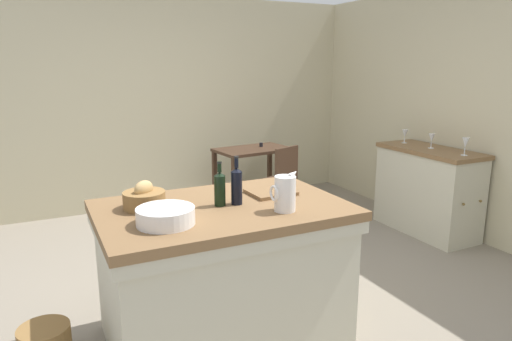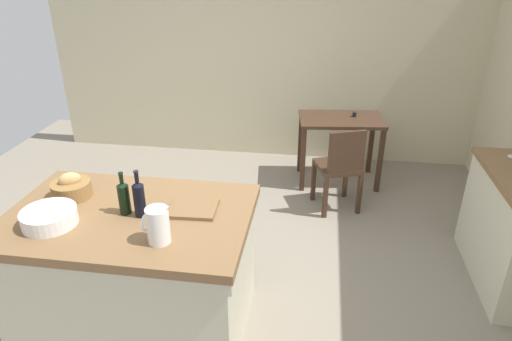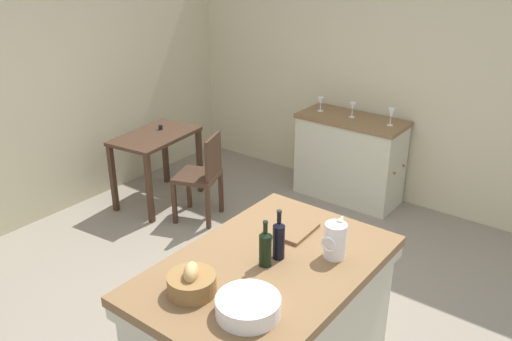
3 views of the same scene
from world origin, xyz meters
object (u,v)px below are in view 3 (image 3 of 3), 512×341
wooden_chair (202,174)px  cutting_board (291,229)px  wine_bottle_dark (279,239)px  bread_basket (192,283)px  side_cabinet (349,158)px  wine_glass_far_left (391,114)px  writing_desk (156,146)px  wash_bowl (248,306)px  island_table (267,323)px  wine_glass_middle (321,102)px  wine_bottle_amber (265,248)px  wine_glass_left (353,107)px  pitcher (335,240)px

wooden_chair → cutting_board: bearing=-120.2°
wine_bottle_dark → bread_basket: bearing=162.9°
side_cabinet → wine_glass_far_left: size_ratio=6.53×
writing_desk → wash_bowl: size_ratio=2.93×
side_cabinet → wine_bottle_dark: (-2.62, -0.90, 0.58)m
wine_glass_far_left → writing_desk: bearing=123.6°
side_cabinet → island_table: bearing=-161.8°
cutting_board → wine_glass_middle: (2.31, 1.18, 0.09)m
wooden_chair → wash_bowl: (-1.81, -2.00, 0.47)m
wine_glass_far_left → side_cabinet: bearing=91.2°
island_table → wash_bowl: (-0.41, -0.18, 0.47)m
wine_bottle_amber → wine_glass_left: (2.74, 0.90, -0.01)m
wash_bowl → bread_basket: bearing=96.9°
wooden_chair → wine_bottle_dark: 2.31m
bread_basket → cutting_board: bread_basket is taller
island_table → wine_glass_far_left: (2.72, 0.48, 0.54)m
writing_desk → pitcher: bearing=-111.8°
island_table → pitcher: pitcher is taller
wash_bowl → pitcher: bearing=-6.4°
side_cabinet → wash_bowl: size_ratio=3.50×
wooden_chair → wine_glass_far_left: wine_glass_far_left is taller
wine_glass_left → side_cabinet: bearing=-132.1°
cutting_board → wine_glass_far_left: bearing=9.2°
wine_bottle_amber → wine_glass_left: bearing=18.2°
wine_bottle_dark → wash_bowl: bearing=-161.1°
writing_desk → wine_bottle_dark: wine_bottle_dark is taller
wash_bowl → wine_bottle_amber: bearing=25.6°
wine_bottle_amber → wine_glass_left: 2.89m
wine_glass_left → pitcher: bearing=-154.2°
island_table → cutting_board: bearing=14.4°
bread_basket → wine_glass_far_left: 3.20m
writing_desk → wine_bottle_dark: size_ratio=3.07×
side_cabinet → writing_desk: bearing=129.8°
wash_bowl → wine_glass_left: bearing=19.2°
side_cabinet → wine_glass_middle: size_ratio=7.53×
wash_bowl → cutting_board: 0.86m
wine_glass_far_left → wine_glass_middle: (-0.01, 0.80, -0.02)m
writing_desk → bread_basket: 2.98m
island_table → wine_bottle_amber: 0.54m
island_table → wooden_chair: size_ratio=1.71×
pitcher → wine_glass_far_left: (2.42, 0.74, 0.01)m
wine_bottle_dark → pitcher: bearing=-50.8°
side_cabinet → writing_desk: size_ratio=1.19×
cutting_board → wine_glass_far_left: size_ratio=1.70×
pitcher → wine_bottle_amber: bearing=139.2°
bread_basket → wine_bottle_dark: wine_bottle_dark is taller
cutting_board → wine_glass_middle: wine_glass_middle is taller
island_table → wash_bowl: 0.65m
pitcher → wine_glass_left: 2.70m
island_table → wooden_chair: island_table is taller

